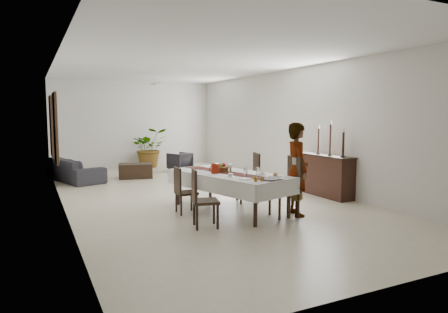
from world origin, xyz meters
The scene contains 86 objects.
floor centered at (0.00, 0.00, 0.00)m, with size 6.00×12.00×0.00m, color beige.
ceiling centered at (0.00, 0.00, 3.20)m, with size 6.00×12.00×0.02m, color silver.
wall_back centered at (0.00, 6.00, 1.60)m, with size 6.00×0.02×3.20m, color silver.
wall_front centered at (0.00, -6.00, 1.60)m, with size 6.00×0.02×3.20m, color silver.
wall_left centered at (-3.00, 0.00, 1.60)m, with size 0.02×12.00×3.20m, color silver.
wall_right centered at (3.00, 0.00, 1.60)m, with size 0.02×12.00×3.20m, color silver.
dining_table_top centered at (0.02, -1.98, 0.74)m, with size 1.02×2.45×0.05m, color black.
table_leg_fl centered at (-0.11, -3.22, 0.36)m, with size 0.07×0.07×0.72m, color black.
table_leg_fr centered at (0.76, -2.99, 0.36)m, with size 0.07×0.07×0.72m, color black.
table_leg_bl centered at (-0.72, -0.98, 0.36)m, with size 0.07×0.07×0.72m, color black.
table_leg_br centered at (0.14, -0.74, 0.36)m, with size 0.07×0.07×0.72m, color black.
tablecloth_top centered at (0.02, -1.98, 0.77)m, with size 1.21×2.64×0.01m, color silver.
tablecloth_drape_left centered at (-0.56, -2.14, 0.62)m, with size 0.01×2.64×0.31m, color white.
tablecloth_drape_right centered at (0.60, -1.82, 0.62)m, with size 0.01×2.64×0.31m, color white.
tablecloth_drape_near centered at (0.37, -3.25, 0.62)m, with size 1.21×0.01×0.31m, color silver.
tablecloth_drape_far centered at (-0.33, -0.71, 0.62)m, with size 1.21×0.01×0.31m, color white.
table_runner centered at (0.02, -1.98, 0.78)m, with size 0.36×2.56×0.00m, color #5B211A.
red_pitcher centered at (-0.27, -1.90, 0.88)m, with size 0.15×0.15×0.20m, color maroon.
pitcher_handle centered at (-0.35, -1.92, 0.88)m, with size 0.12×0.12×0.02m, color maroon.
wine_glass_near centered at (0.31, -2.59, 0.87)m, with size 0.07×0.07×0.17m, color white.
wine_glass_mid centered at (0.07, -2.55, 0.87)m, with size 0.07×0.07×0.17m, color white.
wine_glass_far centered at (0.05, -1.92, 0.87)m, with size 0.07×0.07×0.17m, color silver.
teacup_right centered at (0.48, -2.49, 0.81)m, with size 0.09×0.09×0.06m, color white.
saucer_right centered at (0.48, -2.49, 0.78)m, with size 0.15×0.15×0.01m, color white.
teacup_left centered at (-0.18, -2.41, 0.81)m, with size 0.09×0.09×0.06m, color silver.
saucer_left centered at (-0.18, -2.41, 0.78)m, with size 0.15×0.15×0.01m, color white.
plate_near_right centered at (0.59, -2.78, 0.79)m, with size 0.25×0.25×0.02m, color silver.
bread_near_right centered at (0.59, -2.78, 0.81)m, with size 0.09×0.09×0.09m, color tan.
plate_near_left centered at (-0.07, -2.80, 0.79)m, with size 0.25×0.25×0.02m, color white.
plate_far_left centered at (-0.45, -1.53, 0.79)m, with size 0.25×0.25×0.02m, color white.
serving_tray centered at (0.30, -3.02, 0.79)m, with size 0.37×0.37×0.02m, color #424247.
jam_jar_a centered at (0.09, -3.11, 0.82)m, with size 0.07×0.07×0.08m, color brown.
jam_jar_b centered at (-0.02, -3.07, 0.82)m, with size 0.07×0.07×0.08m, color brown.
fruit_basket centered at (0.00, -1.72, 0.83)m, with size 0.31×0.31×0.10m, color brown.
fruit_red centered at (0.02, -1.69, 0.91)m, with size 0.09×0.09×0.09m, color #AA1119.
fruit_green centered at (-0.05, -1.70, 0.91)m, with size 0.08×0.08×0.08m, color #5C7021.
chair_right_near_seat centered at (0.75, -2.84, 0.51)m, with size 0.49×0.49×0.06m, color black.
chair_right_near_leg_fl centered at (0.93, -3.06, 0.24)m, with size 0.05×0.05×0.48m, color black.
chair_right_near_leg_fr centered at (0.97, -2.66, 0.24)m, with size 0.05×0.05×0.48m, color black.
chair_right_near_leg_bl centered at (0.53, -3.02, 0.24)m, with size 0.05×0.05×0.48m, color black.
chair_right_near_leg_br centered at (0.57, -2.62, 0.24)m, with size 0.05×0.05×0.48m, color black.
chair_right_near_back centered at (0.97, -2.86, 0.84)m, with size 0.49×0.04×0.62m, color black.
chair_right_far_seat centered at (0.75, -1.41, 0.49)m, with size 0.47×0.47×0.05m, color black.
chair_right_far_leg_fl centered at (0.89, -1.64, 0.23)m, with size 0.05×0.05×0.46m, color black.
chair_right_far_leg_fr centered at (0.99, -1.27, 0.23)m, with size 0.05×0.05×0.46m, color black.
chair_right_far_leg_bl centered at (0.52, -1.54, 0.23)m, with size 0.05×0.05×0.46m, color black.
chair_right_far_leg_br centered at (0.62, -1.17, 0.23)m, with size 0.05×0.05×0.46m, color black.
chair_right_far_back centered at (0.96, -1.46, 0.80)m, with size 0.47×0.04×0.59m, color black.
chair_left_near_seat centered at (-0.89, -2.85, 0.45)m, with size 0.43×0.43×0.05m, color black.
chair_left_near_leg_fl centered at (-1.02, -2.63, 0.21)m, with size 0.04×0.04×0.43m, color black.
chair_left_near_leg_fr centered at (-1.10, -2.98, 0.21)m, with size 0.04×0.04×0.43m, color black.
chair_left_near_leg_bl centered at (-0.67, -2.72, 0.21)m, with size 0.04×0.04×0.43m, color black.
chair_left_near_leg_br centered at (-0.76, -3.06, 0.21)m, with size 0.04×0.04×0.43m, color black.
chair_left_near_back centered at (-1.08, -2.80, 0.75)m, with size 0.43×0.04×0.55m, color black.
chair_left_far_seat centered at (-0.84, -1.78, 0.41)m, with size 0.39×0.39×0.04m, color black.
chair_left_far_leg_fl centered at (-0.99, -1.61, 0.19)m, with size 0.04×0.04×0.39m, color black.
chair_left_far_leg_fr centered at (-1.00, -1.93, 0.19)m, with size 0.04×0.04×0.39m, color black.
chair_left_far_leg_bl centered at (-0.67, -1.62, 0.19)m, with size 0.04×0.04×0.39m, color black.
chair_left_far_leg_br centered at (-0.68, -1.94, 0.19)m, with size 0.04×0.04×0.39m, color black.
chair_left_far_back centered at (-1.02, -1.77, 0.68)m, with size 0.39×0.04×0.50m, color black.
woman centered at (1.04, -2.85, 0.90)m, with size 0.66×0.43×1.80m, color gray.
sideboard_body centered at (2.78, -1.62, 0.48)m, with size 0.43×1.60×0.96m, color black.
sideboard_top centered at (2.78, -1.62, 0.98)m, with size 0.47×1.66×0.03m, color black.
candlestick_near_base centered at (2.78, -2.20, 1.01)m, with size 0.11×0.11×0.03m, color black.
candlestick_near_shaft centered at (2.78, -2.20, 1.29)m, with size 0.05×0.05×0.53m, color black.
candlestick_near_candle centered at (2.78, -2.20, 1.60)m, with size 0.04×0.04×0.09m, color beige.
candlestick_mid_base centered at (2.78, -1.78, 1.01)m, with size 0.11×0.11×0.03m, color black.
candlestick_mid_shaft centered at (2.78, -1.78, 1.37)m, with size 0.05×0.05×0.69m, color black.
candlestick_mid_candle centered at (2.78, -1.78, 1.76)m, with size 0.04×0.04×0.09m, color beige.
candlestick_far_base centered at (2.78, -1.35, 1.01)m, with size 0.11×0.11×0.03m, color black.
candlestick_far_shaft centered at (2.78, -1.35, 1.32)m, with size 0.05×0.05×0.59m, color black.
candlestick_far_candle centered at (2.78, -1.35, 1.65)m, with size 0.04×0.04×0.09m, color beige.
sofa centered at (-2.41, 3.35, 0.33)m, with size 2.29×0.90×0.67m, color #2B292E.
armchair centered at (1.13, 4.09, 0.32)m, with size 0.68×0.70×0.63m, color #29262B.
coffee_table centered at (-0.67, 3.09, 0.22)m, with size 1.00×0.67×0.45m, color black.
potted_plant centered at (0.43, 5.44, 0.73)m, with size 1.31×1.14×1.46m, color #2F5020.
mirror_frame_near centered at (-2.96, 2.20, 1.60)m, with size 0.06×1.05×1.85m, color black.
mirror_glass_near centered at (-2.92, 2.20, 1.60)m, with size 0.01×0.90×1.70m, color silver.
mirror_frame_far centered at (-2.96, 4.30, 1.60)m, with size 0.06×1.05×1.85m, color black.
mirror_glass_far centered at (-2.92, 4.30, 1.60)m, with size 0.01×0.90×1.70m, color silver.
fan_rod centered at (0.00, 3.00, 3.10)m, with size 0.04×0.04×0.20m, color white.
fan_hub centered at (0.00, 3.00, 2.90)m, with size 0.16×0.16×0.08m, color white.
fan_blade_n centered at (0.00, 3.35, 2.90)m, with size 0.10×0.55×0.01m, color silver.
fan_blade_s centered at (0.00, 2.65, 2.90)m, with size 0.10×0.55×0.01m, color white.
fan_blade_e centered at (0.35, 3.00, 2.90)m, with size 0.55×0.10×0.01m, color white.
fan_blade_w centered at (-0.35, 3.00, 2.90)m, with size 0.55×0.10×0.01m, color silver.
Camera 1 is at (-3.58, -9.09, 1.95)m, focal length 32.00 mm.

